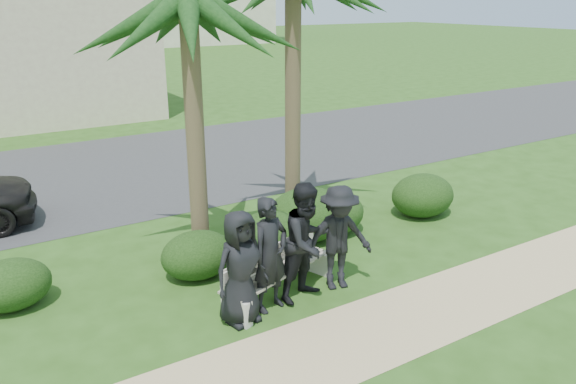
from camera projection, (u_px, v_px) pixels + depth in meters
name	position (u px, v px, depth m)	size (l,w,h in m)	color
ground	(298.00, 282.00, 9.40)	(160.00, 160.00, 0.00)	#264814
footpath	(367.00, 334.00, 7.96)	(30.00, 1.60, 0.01)	tan
asphalt_street	(144.00, 167.00, 15.82)	(160.00, 8.00, 0.01)	#2D2D30
stucco_bldg_right	(30.00, 21.00, 22.14)	(8.40, 8.40, 7.30)	#C5B294
park_bench	(280.00, 275.00, 8.92)	(2.34, 1.19, 0.76)	gray
man_a	(240.00, 268.00, 8.01)	(0.84, 0.55, 1.73)	black
man_b	(270.00, 255.00, 8.34)	(0.66, 0.43, 1.80)	black
man_c	(307.00, 242.00, 8.66)	(0.92, 0.72, 1.90)	black
man_d	(339.00, 238.00, 8.98)	(1.13, 0.65, 1.75)	black
hedge_a	(10.00, 283.00, 8.56)	(1.20, 0.99, 0.78)	black
hedge_b	(197.00, 254.00, 9.52)	(1.25, 1.03, 0.81)	black
hedge_c	(269.00, 234.00, 10.21)	(1.35, 1.12, 0.88)	black
hedge_d	(307.00, 213.00, 10.97)	(1.63, 1.34, 1.06)	black
hedge_e	(332.00, 212.00, 11.27)	(1.38, 1.14, 0.90)	black
hedge_f	(423.00, 194.00, 12.21)	(1.44, 1.19, 0.94)	black
palm_left	(188.00, 7.00, 8.89)	(3.00, 3.00, 5.34)	brown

